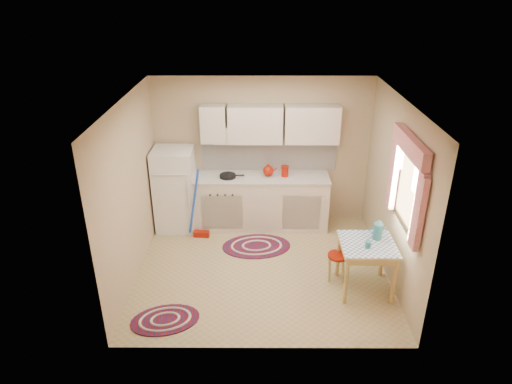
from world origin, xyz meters
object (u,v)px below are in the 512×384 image
fridge (175,189)px  base_cabinets (260,202)px  stool (337,267)px  table (365,267)px

fridge → base_cabinets: size_ratio=0.62×
fridge → base_cabinets: 1.44m
stool → base_cabinets: bearing=124.1°
fridge → table: size_ratio=1.94×
stool → fridge: bearing=148.4°
base_cabinets → stool: (1.07, -1.58, -0.23)m
fridge → stool: (2.49, -1.53, -0.49)m
table → stool: bearing=149.5°
base_cabinets → table: size_ratio=3.12×
base_cabinets → table: base_cabinets is taller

